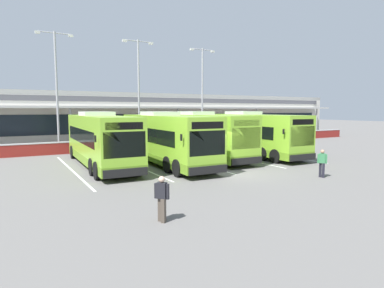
% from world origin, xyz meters
% --- Properties ---
extents(ground_plane, '(200.00, 200.00, 0.00)m').
position_xyz_m(ground_plane, '(0.00, 0.00, 0.00)').
color(ground_plane, '#605E5B').
extents(terminal_building, '(70.00, 13.00, 6.00)m').
position_xyz_m(terminal_building, '(-0.00, 26.91, 3.01)').
color(terminal_building, beige).
rests_on(terminal_building, ground).
extents(red_barrier_wall, '(60.00, 0.40, 1.10)m').
position_xyz_m(red_barrier_wall, '(0.00, 14.50, 0.56)').
color(red_barrier_wall, maroon).
rests_on(red_barrier_wall, ground).
extents(coach_bus_leftmost, '(3.15, 12.22, 3.78)m').
position_xyz_m(coach_bus_leftmost, '(-6.33, 6.72, 1.79)').
color(coach_bus_leftmost, '#8CC633').
rests_on(coach_bus_leftmost, ground).
extents(coach_bus_left_centre, '(3.15, 12.22, 3.78)m').
position_xyz_m(coach_bus_left_centre, '(-2.05, 5.24, 1.79)').
color(coach_bus_left_centre, '#8CC633').
rests_on(coach_bus_left_centre, ground).
extents(coach_bus_centre, '(3.15, 12.22, 3.78)m').
position_xyz_m(coach_bus_centre, '(1.92, 6.73, 1.79)').
color(coach_bus_centre, '#8CC633').
rests_on(coach_bus_centre, ground).
extents(coach_bus_right_centre, '(3.15, 12.22, 3.78)m').
position_xyz_m(coach_bus_right_centre, '(6.43, 6.06, 1.79)').
color(coach_bus_right_centre, '#8CC633').
rests_on(coach_bus_right_centre, ground).
extents(bay_stripe_far_west, '(0.14, 13.00, 0.01)m').
position_xyz_m(bay_stripe_far_west, '(-8.40, 6.00, 0.00)').
color(bay_stripe_far_west, silver).
rests_on(bay_stripe_far_west, ground).
extents(bay_stripe_west, '(0.14, 13.00, 0.01)m').
position_xyz_m(bay_stripe_west, '(-4.20, 6.00, 0.00)').
color(bay_stripe_west, silver).
rests_on(bay_stripe_west, ground).
extents(bay_stripe_mid_west, '(0.14, 13.00, 0.01)m').
position_xyz_m(bay_stripe_mid_west, '(0.00, 6.00, 0.00)').
color(bay_stripe_mid_west, silver).
rests_on(bay_stripe_mid_west, ground).
extents(bay_stripe_centre, '(0.14, 13.00, 0.01)m').
position_xyz_m(bay_stripe_centre, '(4.20, 6.00, 0.00)').
color(bay_stripe_centre, silver).
rests_on(bay_stripe_centre, ground).
extents(bay_stripe_mid_east, '(0.14, 13.00, 0.01)m').
position_xyz_m(bay_stripe_mid_east, '(8.40, 6.00, 0.00)').
color(bay_stripe_mid_east, silver).
rests_on(bay_stripe_mid_east, ground).
extents(pedestrian_near_bin, '(0.42, 0.47, 1.62)m').
position_xyz_m(pedestrian_near_bin, '(3.84, -3.60, 0.87)').
color(pedestrian_near_bin, black).
rests_on(pedestrian_near_bin, ground).
extents(pedestrian_approaching_bus, '(0.43, 0.46, 1.62)m').
position_xyz_m(pedestrian_approaching_bus, '(-7.35, -5.93, 0.87)').
color(pedestrian_approaching_bus, '#4C4238').
rests_on(pedestrian_approaching_bus, ground).
extents(lamp_post_west, '(3.24, 0.28, 11.00)m').
position_xyz_m(lamp_post_west, '(-7.75, 16.53, 6.29)').
color(lamp_post_west, '#9E9EA3').
rests_on(lamp_post_west, ground).
extents(lamp_post_centre, '(3.24, 0.28, 11.00)m').
position_xyz_m(lamp_post_centre, '(0.09, 16.17, 6.29)').
color(lamp_post_centre, '#9E9EA3').
rests_on(lamp_post_centre, ground).
extents(lamp_post_east, '(3.24, 0.28, 11.00)m').
position_xyz_m(lamp_post_east, '(8.23, 16.91, 6.29)').
color(lamp_post_east, '#9E9EA3').
rests_on(lamp_post_east, ground).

